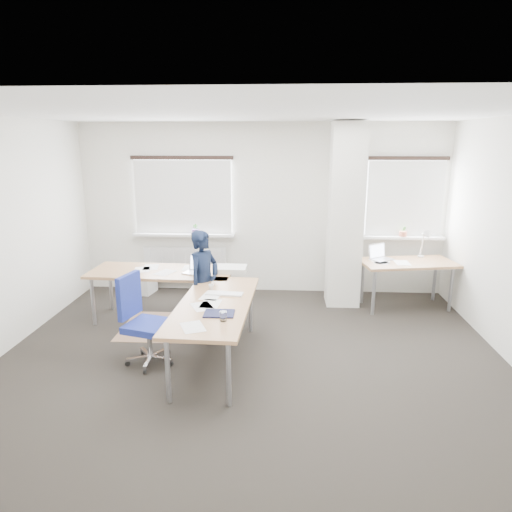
# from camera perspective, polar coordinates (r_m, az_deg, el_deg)

# --- Properties ---
(ground) EXTENTS (6.00, 6.00, 0.00)m
(ground) POSITION_cam_1_polar(r_m,az_deg,el_deg) (5.61, -0.57, -12.38)
(ground) COLOR black
(ground) RESTS_ON ground
(room_shell) EXTENTS (6.04, 5.04, 2.82)m
(room_shell) POSITION_cam_1_polar(r_m,az_deg,el_deg) (5.51, 1.62, 6.25)
(room_shell) COLOR silver
(room_shell) RESTS_ON ground
(floor_mat) EXTENTS (1.26, 1.07, 0.01)m
(floor_mat) POSITION_cam_1_polar(r_m,az_deg,el_deg) (6.52, -10.87, -8.64)
(floor_mat) COLOR #996F53
(floor_mat) RESTS_ON ground
(white_crate) EXTENTS (0.58, 0.46, 0.31)m
(white_crate) POSITION_cam_1_polar(r_m,az_deg,el_deg) (8.00, -14.44, -3.32)
(white_crate) COLOR white
(white_crate) RESTS_ON ground
(desk_main) EXTENTS (2.41, 2.70, 0.96)m
(desk_main) POSITION_cam_1_polar(r_m,az_deg,el_deg) (5.89, -8.31, -3.92)
(desk_main) COLOR olive
(desk_main) RESTS_ON ground
(desk_side) EXTENTS (1.50, 0.93, 1.22)m
(desk_side) POSITION_cam_1_polar(r_m,az_deg,el_deg) (7.30, 18.35, -0.98)
(desk_side) COLOR olive
(desk_side) RESTS_ON ground
(task_chair) EXTENTS (0.59, 0.58, 1.06)m
(task_chair) POSITION_cam_1_polar(r_m,az_deg,el_deg) (5.48, -13.54, -10.08)
(task_chair) COLOR navy
(task_chair) RESTS_ON ground
(person) EXTENTS (0.55, 0.61, 1.40)m
(person) POSITION_cam_1_polar(r_m,az_deg,el_deg) (6.03, -6.50, -3.34)
(person) COLOR black
(person) RESTS_ON ground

